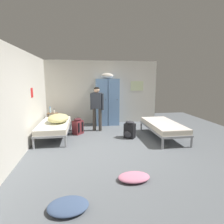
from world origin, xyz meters
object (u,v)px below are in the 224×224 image
object	(u,v)px
backpack_black	(130,130)
bedding_heap	(58,118)
lotion_bottle	(54,111)
clothes_pile_pink	(134,177)
locker_bank	(107,101)
backpack_maroon	(78,126)
clothes_pile_denim	(68,206)
shelf_unit	(53,119)
water_bottle	(50,110)
bed_left_rear	(55,126)
person_traveler	(97,105)
bed_right	(163,126)

from	to	relation	value
backpack_black	bedding_heap	bearing A→B (deg)	168.76
lotion_bottle	clothes_pile_pink	world-z (taller)	lotion_bottle
clothes_pile_pink	bedding_heap	bearing A→B (deg)	120.90
locker_bank	backpack_black	distance (m)	2.01
bedding_heap	clothes_pile_pink	size ratio (longest dim) A/B	1.46
backpack_maroon	clothes_pile_denim	xyz separation A→B (m)	(-0.03, -3.68, -0.21)
shelf_unit	water_bottle	xyz separation A→B (m)	(-0.08, 0.02, 0.34)
clothes_pile_pink	backpack_maroon	bearing A→B (deg)	109.89
bed_left_rear	bedding_heap	xyz separation A→B (m)	(0.12, 0.04, 0.24)
lotion_bottle	clothes_pile_denim	world-z (taller)	lotion_bottle
locker_bank	bed_left_rear	size ratio (longest dim) A/B	1.09
bed_left_rear	clothes_pile_denim	distance (m)	3.49
lotion_bottle	backpack_maroon	size ratio (longest dim) A/B	0.30
bedding_heap	person_traveler	size ratio (longest dim) A/B	0.55
bed_right	backpack_maroon	size ratio (longest dim) A/B	3.45
person_traveler	water_bottle	size ratio (longest dim) A/B	6.43
bed_left_rear	water_bottle	size ratio (longest dim) A/B	7.78
lotion_bottle	clothes_pile_pink	distance (m)	4.53
bed_right	clothes_pile_denim	distance (m)	3.97
person_traveler	shelf_unit	bearing A→B (deg)	157.95
locker_bank	clothes_pile_pink	distance (m)	4.32
person_traveler	backpack_maroon	world-z (taller)	person_traveler
bed_right	water_bottle	size ratio (longest dim) A/B	7.78
locker_bank	clothes_pile_pink	world-z (taller)	locker_bank
person_traveler	clothes_pile_denim	xyz separation A→B (m)	(-0.72, -3.99, -0.89)
bed_right	lotion_bottle	size ratio (longest dim) A/B	11.48
bed_right	backpack_maroon	bearing A→B (deg)	163.22
backpack_maroon	backpack_black	distance (m)	1.77
backpack_black	clothes_pile_denim	world-z (taller)	backpack_black
person_traveler	bedding_heap	bearing A→B (deg)	-156.79
bed_left_rear	lotion_bottle	bearing A→B (deg)	98.45
clothes_pile_denim	bed_right	bearing A→B (deg)	46.49
backpack_maroon	backpack_black	bearing A→B (deg)	-22.52
shelf_unit	backpack_black	xyz separation A→B (m)	(2.60, -1.66, -0.09)
bedding_heap	backpack_black	world-z (taller)	bedding_heap
water_bottle	clothes_pile_pink	world-z (taller)	water_bottle
bedding_heap	person_traveler	world-z (taller)	person_traveler
backpack_black	clothes_pile_denim	size ratio (longest dim) A/B	0.93
water_bottle	backpack_black	bearing A→B (deg)	-32.05
locker_bank	backpack_maroon	bearing A→B (deg)	-135.50
locker_bank	shelf_unit	bearing A→B (deg)	-175.53
water_bottle	backpack_maroon	xyz separation A→B (m)	(1.04, -1.00, -0.42)
locker_bank	bed_right	distance (m)	2.55
bed_right	bedding_heap	distance (m)	3.34
lotion_bottle	clothes_pile_denim	bearing A→B (deg)	-79.46
water_bottle	backpack_black	xyz separation A→B (m)	(2.68, -1.68, -0.42)
bed_left_rear	backpack_maroon	xyz separation A→B (m)	(0.71, 0.27, -0.12)
bed_right	bedding_heap	bearing A→B (deg)	170.05
shelf_unit	backpack_maroon	size ratio (longest dim) A/B	1.04
water_bottle	bed_left_rear	bearing A→B (deg)	-75.45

